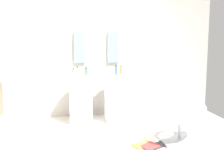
# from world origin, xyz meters

# --- Properties ---
(ground_plane) EXTENTS (4.80, 3.60, 0.04)m
(ground_plane) POSITION_xyz_m (0.00, 0.00, -0.02)
(ground_plane) COLOR silver
(rear_partition) EXTENTS (4.80, 0.10, 2.60)m
(rear_partition) POSITION_xyz_m (0.00, 1.65, 1.30)
(rear_partition) COLOR beige
(rear_partition) RESTS_ON ground_plane
(pedestal_sink_left) EXTENTS (0.49, 0.49, 0.97)m
(pedestal_sink_left) POSITION_xyz_m (-0.33, 1.21, 0.47)
(pedestal_sink_left) COLOR white
(pedestal_sink_left) RESTS_ON ground_plane
(pedestal_sink_right) EXTENTS (0.49, 0.49, 0.97)m
(pedestal_sink_right) POSITION_xyz_m (0.33, 1.21, 0.47)
(pedestal_sink_right) COLOR white
(pedestal_sink_right) RESTS_ON ground_plane
(vanity_mirror_left) EXTENTS (0.22, 0.03, 0.60)m
(vanity_mirror_left) POSITION_xyz_m (-0.33, 1.58, 1.37)
(vanity_mirror_left) COLOR #8C9EA8
(vanity_mirror_right) EXTENTS (0.22, 0.03, 0.60)m
(vanity_mirror_right) POSITION_xyz_m (0.33, 1.58, 1.37)
(vanity_mirror_right) COLOR #8C9EA8
(lounge_chair) EXTENTS (1.09, 1.09, 0.65)m
(lounge_chair) POSITION_xyz_m (1.07, 0.04, 0.35)
(lounge_chair) COLOR #B7BABF
(lounge_chair) RESTS_ON ground_plane
(area_rug) EXTENTS (1.28, 0.66, 0.01)m
(area_rug) POSITION_xyz_m (0.42, 0.03, 0.01)
(area_rug) COLOR white
(area_rug) RESTS_ON ground_plane
(magazine_charcoal) EXTENTS (0.32, 0.27, 0.02)m
(magazine_charcoal) POSITION_xyz_m (0.71, -0.08, 0.02)
(magazine_charcoal) COLOR #38383D
(magazine_charcoal) RESTS_ON area_rug
(magazine_red) EXTENTS (0.32, 0.31, 0.03)m
(magazine_red) POSITION_xyz_m (0.58, -0.11, 0.02)
(magazine_red) COLOR #B73838
(magazine_red) RESTS_ON area_rug
(magazine_ochre) EXTENTS (0.31, 0.25, 0.03)m
(magazine_ochre) POSITION_xyz_m (0.48, -0.05, 0.02)
(magazine_ochre) COLOR gold
(magazine_ochre) RESTS_ON area_rug
(coffee_mug) EXTENTS (0.08, 0.08, 0.11)m
(coffee_mug) POSITION_xyz_m (0.34, 0.09, 0.06)
(coffee_mug) COLOR white
(coffee_mug) RESTS_ON area_rug
(soap_bottle_white) EXTENTS (0.04, 0.04, 0.17)m
(soap_bottle_white) POSITION_xyz_m (-0.38, 1.08, 0.95)
(soap_bottle_white) COLOR white
(soap_bottle_white) RESTS_ON pedestal_sink_left
(soap_bottle_blue) EXTENTS (0.04, 0.04, 0.19)m
(soap_bottle_blue) POSITION_xyz_m (0.31, 1.09, 0.96)
(soap_bottle_blue) COLOR #4C72B7
(soap_bottle_blue) RESTS_ON pedestal_sink_right
(soap_bottle_green) EXTENTS (0.05, 0.05, 0.15)m
(soap_bottle_green) POSITION_xyz_m (-0.23, 1.13, 0.94)
(soap_bottle_green) COLOR #59996B
(soap_bottle_green) RESTS_ON pedestal_sink_left
(soap_bottle_amber) EXTENTS (0.04, 0.04, 0.16)m
(soap_bottle_amber) POSITION_xyz_m (0.45, 1.31, 0.95)
(soap_bottle_amber) COLOR #C68C38
(soap_bottle_amber) RESTS_ON pedestal_sink_right
(soap_bottle_grey) EXTENTS (0.05, 0.05, 0.13)m
(soap_bottle_grey) POSITION_xyz_m (-0.45, 1.25, 0.93)
(soap_bottle_grey) COLOR #99999E
(soap_bottle_grey) RESTS_ON pedestal_sink_left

